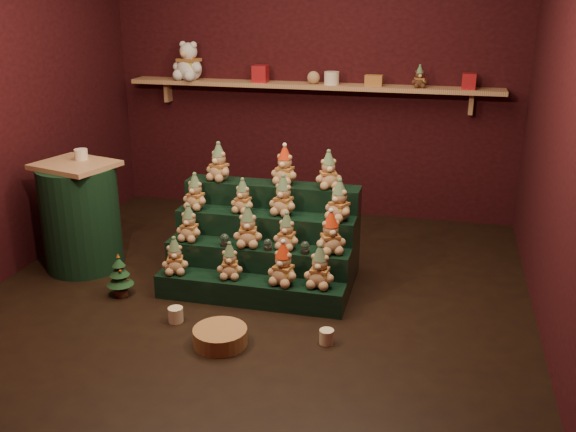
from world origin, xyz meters
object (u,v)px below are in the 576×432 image
(riser_tier_front, at_px, (249,291))
(snow_globe_b, at_px, (268,244))
(mini_christmas_tree, at_px, (120,275))
(white_bear, at_px, (189,56))
(snow_globe_c, at_px, (305,247))
(side_table, at_px, (81,216))
(mug_right, at_px, (327,337))
(snow_globe_a, at_px, (225,240))
(mug_left, at_px, (176,315))
(brown_bear, at_px, (419,77))
(wicker_basket, at_px, (220,336))

(riser_tier_front, height_order, snow_globe_b, snow_globe_b)
(snow_globe_b, bearing_deg, mini_christmas_tree, -165.47)
(white_bear, bearing_deg, riser_tier_front, -43.14)
(riser_tier_front, bearing_deg, snow_globe_c, 22.93)
(side_table, xyz_separation_m, mug_right, (2.16, -0.74, -0.39))
(snow_globe_a, distance_m, snow_globe_c, 0.61)
(side_table, bearing_deg, mug_left, -17.44)
(side_table, height_order, brown_bear, brown_bear)
(snow_globe_a, height_order, brown_bear, brown_bear)
(mini_christmas_tree, bearing_deg, side_table, 141.95)
(mug_right, xyz_separation_m, white_bear, (-1.86, 2.43, 1.51))
(mini_christmas_tree, height_order, mug_left, mini_christmas_tree)
(snow_globe_a, bearing_deg, mug_right, -33.88)
(riser_tier_front, bearing_deg, snow_globe_a, 145.79)
(snow_globe_a, bearing_deg, snow_globe_c, 0.00)
(snow_globe_b, relative_size, mug_left, 0.83)
(side_table, distance_m, mug_left, 1.36)
(snow_globe_a, xyz_separation_m, mug_left, (-0.17, -0.56, -0.36))
(mug_left, height_order, brown_bear, brown_bear)
(snow_globe_c, xyz_separation_m, white_bear, (-1.58, 1.83, 1.15))
(snow_globe_b, bearing_deg, mug_right, -47.08)
(snow_globe_a, distance_m, snow_globe_b, 0.33)
(snow_globe_a, height_order, snow_globe_c, snow_globe_a)
(side_table, relative_size, wicker_basket, 2.52)
(mug_left, bearing_deg, mug_right, -2.00)
(mug_left, height_order, white_bear, white_bear)
(snow_globe_b, xyz_separation_m, mug_right, (0.56, -0.60, -0.36))
(snow_globe_b, xyz_separation_m, snow_globe_c, (0.28, 0.00, 0.00))
(mug_right, bearing_deg, mini_christmas_tree, 168.85)
(mini_christmas_tree, relative_size, brown_bear, 1.71)
(mini_christmas_tree, height_order, brown_bear, brown_bear)
(white_bear, bearing_deg, mini_christmas_tree, -67.96)
(mini_christmas_tree, bearing_deg, brown_bear, 46.49)
(wicker_basket, bearing_deg, side_table, 148.57)
(snow_globe_a, bearing_deg, side_table, 173.55)
(snow_globe_b, xyz_separation_m, wicker_basket, (-0.11, -0.77, -0.35))
(riser_tier_front, relative_size, brown_bear, 7.10)
(mug_left, distance_m, white_bear, 2.94)
(snow_globe_b, height_order, brown_bear, brown_bear)
(snow_globe_a, height_order, white_bear, white_bear)
(snow_globe_a, distance_m, wicker_basket, 0.88)
(riser_tier_front, relative_size, wicker_basket, 3.98)
(snow_globe_b, xyz_separation_m, white_bear, (-1.30, 1.83, 1.15))
(side_table, distance_m, brown_bear, 3.21)
(wicker_basket, xyz_separation_m, white_bear, (-1.19, 2.60, 1.50))
(riser_tier_front, relative_size, white_bear, 3.00)
(snow_globe_b, bearing_deg, brown_bear, 62.99)
(side_table, relative_size, brown_bear, 4.49)
(snow_globe_c, relative_size, mini_christmas_tree, 0.27)
(snow_globe_a, bearing_deg, wicker_basket, -73.78)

